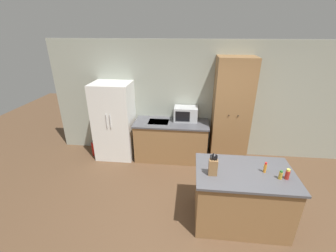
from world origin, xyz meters
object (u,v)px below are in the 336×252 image
object	(u,v)px
refrigerator	(114,121)
spice_bottle_tall_dark	(281,175)
microwave	(186,114)
fire_extinguisher	(94,149)
pantry_cabinet	(231,113)
spice_bottle_amber_oil	(265,168)
spice_bottle_short_red	(287,174)
knife_block	(213,167)

from	to	relation	value
refrigerator	spice_bottle_tall_dark	world-z (taller)	refrigerator
microwave	spice_bottle_tall_dark	world-z (taller)	microwave
microwave	fire_extinguisher	distance (m)	2.33
spice_bottle_tall_dark	refrigerator	bearing A→B (deg)	147.69
pantry_cabinet	spice_bottle_amber_oil	world-z (taller)	pantry_cabinet
refrigerator	spice_bottle_tall_dark	xyz separation A→B (m)	(2.96, -1.87, 0.10)
pantry_cabinet	spice_bottle_tall_dark	size ratio (longest dim) A/B	17.66
refrigerator	spice_bottle_short_red	xyz separation A→B (m)	(3.05, -1.86, 0.11)
spice_bottle_short_red	spice_bottle_tall_dark	bearing A→B (deg)	-173.51
spice_bottle_tall_dark	spice_bottle_short_red	world-z (taller)	spice_bottle_short_red
refrigerator	spice_bottle_short_red	size ratio (longest dim) A/B	11.21
knife_block	spice_bottle_short_red	bearing A→B (deg)	0.59
spice_bottle_amber_oil	fire_extinguisher	distance (m)	3.81
microwave	spice_bottle_short_red	xyz separation A→B (m)	(1.45, -2.01, -0.07)
microwave	spice_bottle_amber_oil	size ratio (longest dim) A/B	3.20
pantry_cabinet	knife_block	distance (m)	2.00
knife_block	spice_bottle_tall_dark	bearing A→B (deg)	0.00
microwave	spice_bottle_short_red	bearing A→B (deg)	-54.24
pantry_cabinet	spice_bottle_amber_oil	distance (m)	1.81
spice_bottle_amber_oil	refrigerator	bearing A→B (deg)	148.13
microwave	spice_bottle_amber_oil	world-z (taller)	microwave
refrigerator	microwave	bearing A→B (deg)	5.31
knife_block	spice_bottle_amber_oil	distance (m)	0.76
knife_block	spice_bottle_short_red	xyz separation A→B (m)	(1.00, 0.01, -0.06)
refrigerator	spice_bottle_amber_oil	distance (m)	3.29
spice_bottle_short_red	fire_extinguisher	bearing A→B (deg)	153.62
spice_bottle_short_red	pantry_cabinet	bearing A→B (deg)	104.23
pantry_cabinet	spice_bottle_tall_dark	distance (m)	1.98
pantry_cabinet	knife_block	world-z (taller)	pantry_cabinet
spice_bottle_tall_dark	knife_block	bearing A→B (deg)	-180.00
refrigerator	pantry_cabinet	xyz separation A→B (m)	(2.56, 0.06, 0.28)
spice_bottle_amber_oil	fire_extinguisher	xyz separation A→B (m)	(-3.33, 1.65, -0.82)
spice_bottle_short_red	spice_bottle_amber_oil	bearing A→B (deg)	153.93
microwave	spice_bottle_tall_dark	distance (m)	2.43
knife_block	fire_extinguisher	xyz separation A→B (m)	(-2.59, 1.79, -0.87)
pantry_cabinet	spice_bottle_short_red	size ratio (longest dim) A/B	14.84
fire_extinguisher	knife_block	bearing A→B (deg)	-34.66
refrigerator	knife_block	distance (m)	2.78
microwave	spice_bottle_amber_oil	bearing A→B (deg)	-57.72
knife_block	spice_bottle_tall_dark	size ratio (longest dim) A/B	2.59
knife_block	spice_bottle_short_red	distance (m)	1.00
microwave	knife_block	distance (m)	2.07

